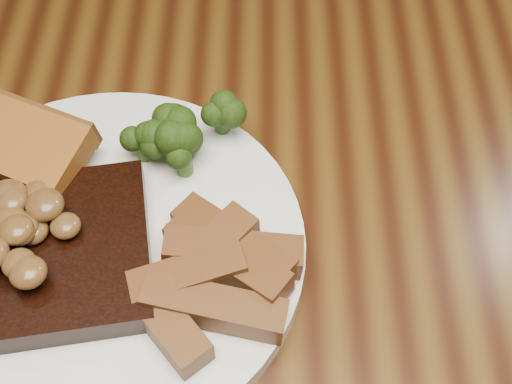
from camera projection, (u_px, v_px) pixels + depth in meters
dining_table at (249, 260)px, 0.63m from camera, size 1.60×0.90×0.75m
plate at (100, 251)px, 0.52m from camera, size 0.35×0.35×0.01m
steak at (26, 259)px, 0.50m from camera, size 0.19×0.16×0.03m
steak_bone at (9, 340)px, 0.46m from camera, size 0.16×0.04×0.02m
mushroom_pile at (23, 227)px, 0.48m from camera, size 0.08×0.08×0.03m
garlic_bread at (23, 160)px, 0.55m from camera, size 0.12×0.10×0.02m
potato_wedges at (211, 248)px, 0.50m from camera, size 0.13×0.13×0.02m
broccoli_cluster at (191, 143)px, 0.55m from camera, size 0.07×0.07×0.04m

